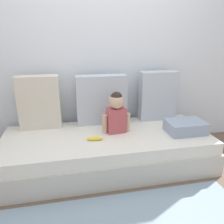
# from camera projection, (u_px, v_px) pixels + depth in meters

# --- Properties ---
(ground_plane) EXTENTS (12.00, 12.00, 0.00)m
(ground_plane) POSITION_uv_depth(u_px,v_px,m) (107.00, 165.00, 2.46)
(ground_plane) COLOR brown
(back_wall) EXTENTS (5.45, 0.10, 2.24)m
(back_wall) POSITION_uv_depth(u_px,v_px,m) (98.00, 58.00, 2.62)
(back_wall) COLOR silver
(back_wall) RESTS_ON ground
(couch) EXTENTS (2.25, 0.89, 0.38)m
(couch) POSITION_uv_depth(u_px,v_px,m) (107.00, 150.00, 2.40)
(couch) COLOR beige
(couch) RESTS_ON ground
(throw_pillow_left) EXTENTS (0.45, 0.16, 0.59)m
(throw_pillow_left) POSITION_uv_depth(u_px,v_px,m) (39.00, 102.00, 2.42)
(throw_pillow_left) COLOR beige
(throw_pillow_left) RESTS_ON couch
(throw_pillow_center) EXTENTS (0.58, 0.16, 0.57)m
(throw_pillow_center) POSITION_uv_depth(u_px,v_px,m) (102.00, 100.00, 2.56)
(throw_pillow_center) COLOR #B2BCC6
(throw_pillow_center) RESTS_ON couch
(throw_pillow_right) EXTENTS (0.45, 0.16, 0.59)m
(throw_pillow_right) POSITION_uv_depth(u_px,v_px,m) (158.00, 96.00, 2.68)
(throw_pillow_right) COLOR #B2BCC6
(throw_pillow_right) RESTS_ON couch
(toddler) EXTENTS (0.31, 0.16, 0.45)m
(toddler) POSITION_uv_depth(u_px,v_px,m) (116.00, 112.00, 2.32)
(toddler) COLOR #B24C51
(toddler) RESTS_ON couch
(banana) EXTENTS (0.17, 0.06, 0.04)m
(banana) POSITION_uv_depth(u_px,v_px,m) (95.00, 139.00, 2.20)
(banana) COLOR yellow
(banana) RESTS_ON couch
(folded_blanket) EXTENTS (0.40, 0.28, 0.13)m
(folded_blanket) POSITION_uv_depth(u_px,v_px,m) (185.00, 127.00, 2.37)
(folded_blanket) COLOR #8E9EB2
(folded_blanket) RESTS_ON couch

